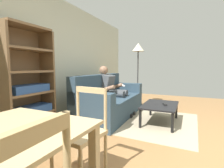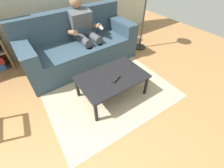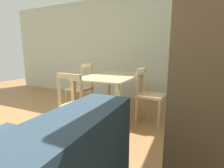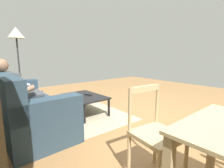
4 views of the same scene
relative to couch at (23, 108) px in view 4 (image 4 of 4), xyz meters
The scene contains 8 objects.
ground_plane 2.20m from the couch, 116.61° to the right, with size 9.15×9.15×0.00m, color #9E7042.
couch is the anchor object (origin of this frame).
person_lounging 0.31m from the couch, ahead, with size 0.60×0.88×1.17m.
coffee_table 1.16m from the couch, 91.23° to the right, with size 0.99×0.65×0.38m.
tv_remote 1.25m from the couch, 90.91° to the right, with size 0.05×0.17×0.02m, color black.
dining_chair_facing_couch 2.23m from the couch, 161.58° to the right, with size 0.47×0.47×0.92m.
area_rug 1.21m from the couch, 91.23° to the right, with size 2.00×1.40×0.01m, color tan.
floor_lamp 1.87m from the couch, 10.73° to the right, with size 0.36×0.36×1.85m.
Camera 4 is at (-2.02, 2.53, 1.22)m, focal length 26.73 mm.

